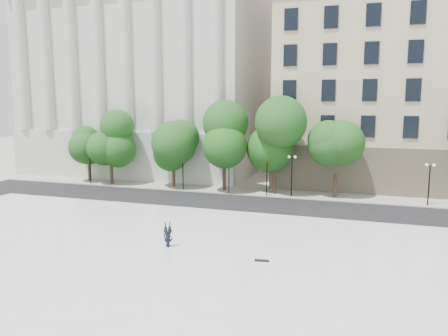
{
  "coord_description": "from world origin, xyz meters",
  "views": [
    {
      "loc": [
        11.45,
        -20.43,
        9.67
      ],
      "look_at": [
        1.83,
        10.0,
        4.73
      ],
      "focal_mm": 35.0,
      "sensor_mm": 36.0,
      "label": 1
    }
  ],
  "objects": [
    {
      "name": "building_west",
      "position": [
        -17.0,
        38.57,
        12.89
      ],
      "size": [
        31.5,
        27.65,
        25.6
      ],
      "color": "#BABAB5",
      "rests_on": "ground"
    },
    {
      "name": "lamp_posts",
      "position": [
        -0.81,
        22.6,
        2.88
      ],
      "size": [
        36.89,
        0.28,
        4.29
      ],
      "color": "black",
      "rests_on": "ground"
    },
    {
      "name": "skateboard",
      "position": [
        6.26,
        3.28,
        0.49
      ],
      "size": [
        0.87,
        0.34,
        0.09
      ],
      "primitive_type": "cube",
      "rotation": [
        0.0,
        0.0,
        0.15
      ],
      "color": "black",
      "rests_on": "plaza"
    },
    {
      "name": "street",
      "position": [
        0.0,
        18.0,
        0.01
      ],
      "size": [
        60.0,
        8.0,
        0.02
      ],
      "primitive_type": "cube",
      "color": "black",
      "rests_on": "ground"
    },
    {
      "name": "far_sidewalk",
      "position": [
        0.0,
        24.0,
        0.06
      ],
      "size": [
        60.0,
        4.0,
        0.12
      ],
      "primitive_type": "cube",
      "color": "#B3B1A5",
      "rests_on": "ground"
    },
    {
      "name": "traffic_light_east",
      "position": [
        2.49,
        22.3,
        3.61
      ],
      "size": [
        0.57,
        1.59,
        4.13
      ],
      "color": "black",
      "rests_on": "ground"
    },
    {
      "name": "street_trees",
      "position": [
        -1.08,
        23.65,
        5.19
      ],
      "size": [
        45.61,
        5.1,
        7.83
      ],
      "color": "#382619",
      "rests_on": "ground"
    },
    {
      "name": "building_east",
      "position": [
        20.0,
        38.91,
        11.14
      ],
      "size": [
        36.0,
        26.15,
        23.0
      ],
      "color": "#C4B696",
      "rests_on": "ground"
    },
    {
      "name": "ground",
      "position": [
        0.0,
        0.0,
        0.0
      ],
      "size": [
        160.0,
        160.0,
        0.0
      ],
      "primitive_type": "plane",
      "color": "#B4B2AA",
      "rests_on": "ground"
    },
    {
      "name": "person_lying",
      "position": [
        0.0,
        3.96,
        0.67
      ],
      "size": [
        1.22,
        1.72,
        0.44
      ],
      "primitive_type": "imported",
      "rotation": [
        -1.54,
        0.0,
        0.44
      ],
      "color": "black",
      "rests_on": "plaza"
    },
    {
      "name": "plaza",
      "position": [
        0.0,
        3.0,
        0.23
      ],
      "size": [
        44.0,
        22.0,
        0.45
      ],
      "primitive_type": "cube",
      "color": "white",
      "rests_on": "ground"
    },
    {
      "name": "traffic_light_west",
      "position": [
        -1.52,
        22.3,
        3.78
      ],
      "size": [
        0.96,
        1.98,
        4.28
      ],
      "color": "black",
      "rests_on": "ground"
    }
  ]
}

